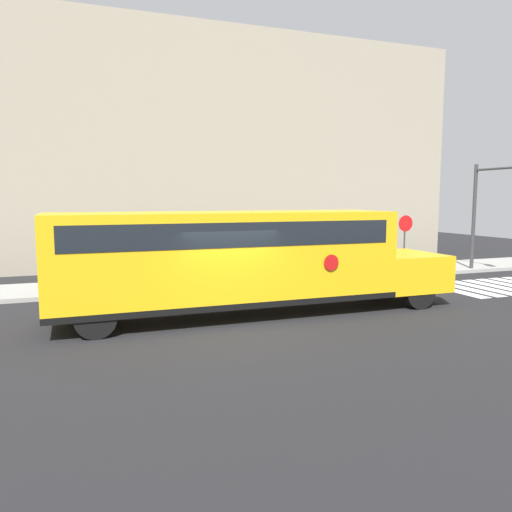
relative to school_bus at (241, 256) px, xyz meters
The scene contains 7 objects.
ground_plane 2.08m from the school_bus, 123.87° to the right, with size 60.00×60.00×0.00m, color black.
sidewalk_strip 5.77m from the school_bus, 96.95° to the left, with size 44.00×3.00×0.15m.
building_backdrop 12.68m from the school_bus, 93.20° to the left, with size 32.00×4.00×11.49m.
crosswalk_stripes 11.08m from the school_bus, ahead, with size 5.40×3.20×0.01m.
school_bus is the anchor object (origin of this frame).
stop_sign 10.17m from the school_bus, 27.26° to the left, with size 0.70×0.10×2.59m.
traffic_light 13.08m from the school_bus, 15.29° to the left, with size 0.28×2.92×4.81m.
Camera 1 is at (-3.75, -12.27, 3.33)m, focal length 35.00 mm.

